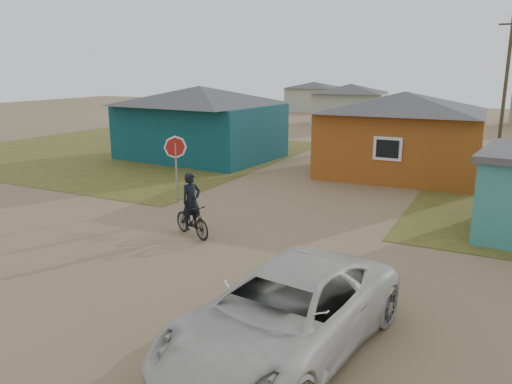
# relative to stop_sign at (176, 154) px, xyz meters

# --- Properties ---
(ground) EXTENTS (120.00, 120.00, 0.00)m
(ground) POSITION_rel_stop_sign_xyz_m (3.79, -4.66, -1.88)
(ground) COLOR #826A4B
(grass_nw) EXTENTS (20.00, 18.00, 0.00)m
(grass_nw) POSITION_rel_stop_sign_xyz_m (-10.21, 8.34, -1.88)
(grass_nw) COLOR brown
(grass_nw) RESTS_ON ground
(house_teal) EXTENTS (8.93, 7.08, 4.00)m
(house_teal) POSITION_rel_stop_sign_xyz_m (-4.71, 8.84, 0.17)
(house_teal) COLOR #0B383F
(house_teal) RESTS_ON ground
(house_yellow) EXTENTS (7.72, 6.76, 3.90)m
(house_yellow) POSITION_rel_stop_sign_xyz_m (6.29, 9.34, 0.12)
(house_yellow) COLOR #934916
(house_yellow) RESTS_ON ground
(house_pale_west) EXTENTS (7.04, 6.15, 3.60)m
(house_pale_west) POSITION_rel_stop_sign_xyz_m (-2.21, 29.34, -0.02)
(house_pale_west) COLOR #A3AD95
(house_pale_west) RESTS_ON ground
(house_pale_north) EXTENTS (6.28, 5.81, 3.40)m
(house_pale_north) POSITION_rel_stop_sign_xyz_m (-10.21, 41.34, -0.13)
(house_pale_north) COLOR #A3AD95
(house_pale_north) RESTS_ON ground
(utility_pole_near) EXTENTS (1.40, 0.20, 8.00)m
(utility_pole_near) POSITION_rel_stop_sign_xyz_m (10.29, 17.34, 2.26)
(utility_pole_near) COLOR #453B29
(utility_pole_near) RESTS_ON ground
(stop_sign) EXTENTS (0.79, 0.36, 2.57)m
(stop_sign) POSITION_rel_stop_sign_xyz_m (0.00, 0.00, 0.00)
(stop_sign) COLOR gray
(stop_sign) RESTS_ON ground
(cyclist) EXTENTS (1.78, 1.13, 1.95)m
(cyclist) POSITION_rel_stop_sign_xyz_m (2.57, -2.82, -1.17)
(cyclist) COLOR black
(cyclist) RESTS_ON ground
(vehicle) EXTENTS (3.21, 5.73, 1.51)m
(vehicle) POSITION_rel_stop_sign_xyz_m (7.63, -7.37, -1.13)
(vehicle) COLOR beige
(vehicle) RESTS_ON ground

